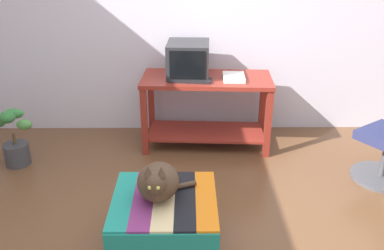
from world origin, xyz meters
name	(u,v)px	position (x,y,z in m)	size (l,w,h in m)	color
ground_plane	(187,248)	(0.00, 0.00, 0.00)	(14.00, 14.00, 0.00)	brown
back_wall	(187,8)	(0.00, 2.05, 1.30)	(8.00, 0.10, 2.60)	silver
desk	(206,100)	(0.19, 1.60, 0.48)	(1.29, 0.64, 0.72)	maroon
tv_monitor	(188,60)	(0.01, 1.66, 0.88)	(0.42, 0.46, 0.33)	#28282B
keyboard	(190,80)	(0.03, 1.48, 0.73)	(0.40, 0.15, 0.02)	black
book	(234,77)	(0.44, 1.54, 0.74)	(0.20, 0.27, 0.04)	white
ottoman_with_blanket	(165,223)	(-0.15, 0.03, 0.19)	(0.69, 0.70, 0.39)	#7A664C
cat	(158,182)	(-0.19, 0.03, 0.51)	(0.40, 0.38, 0.31)	#473323
potted_plant	(12,139)	(-1.61, 1.19, 0.26)	(0.43, 0.37, 0.59)	#3D3D42
pen	(242,76)	(0.53, 1.64, 0.72)	(0.01, 0.01, 0.14)	black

